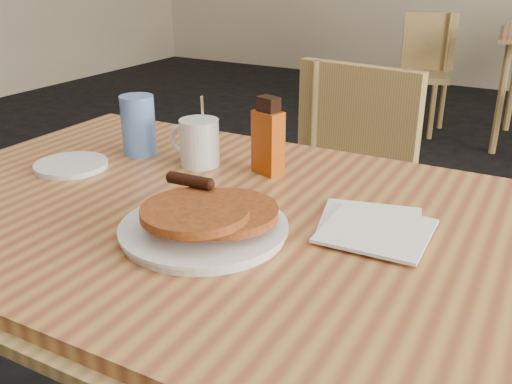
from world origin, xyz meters
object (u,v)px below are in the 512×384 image
Objects in this scene: main_table at (215,227)px; coffee_mug at (198,142)px; pancake_plate at (205,221)px; chair_wall_extra at (424,62)px; syrup_bottle at (268,139)px; chair_main_far at (342,188)px; blue_tumbler at (138,125)px.

coffee_mug reaches higher than main_table.
coffee_mug is at bearing 131.52° from main_table.
coffee_mug reaches higher than pancake_plate.
main_table is 8.15× the size of coffee_mug.
syrup_bottle is (0.44, -3.11, 0.35)m from chair_wall_extra.
main_table is 1.50× the size of chair_main_far.
main_table is 0.24m from syrup_bottle.
chair_main_far is at bearing 61.03° from blue_tumbler.
main_table is 9.63× the size of blue_tumbler.
syrup_bottle reaches higher than chair_main_far.
syrup_bottle is at bearing -79.74° from chair_main_far.
chair_wall_extra is 3.16m from syrup_bottle.
syrup_bottle is (0.16, 0.03, 0.02)m from coffee_mug.
coffee_mug reaches higher than chair_main_far.
blue_tumbler is (-0.37, 0.27, 0.04)m from pancake_plate.
main_table is 3.36m from chair_wall_extra.
chair_wall_extra is at bearing 94.01° from coffee_mug.
main_table is 0.74m from chair_main_far.
blue_tumbler is at bearing -111.06° from chair_main_far.
blue_tumbler is at bearing -157.16° from syrup_bottle.
syrup_bottle is (-0.00, 0.21, 0.12)m from main_table.
chair_wall_extra is at bearing 114.62° from syrup_bottle.
main_table is 0.38m from blue_tumbler.
syrup_bottle reaches higher than chair_wall_extra.
chair_wall_extra reaches higher than main_table.
coffee_mug is (-0.21, 0.28, 0.03)m from pancake_plate.
chair_main_far is at bearing -100.64° from chair_wall_extra.
chair_wall_extra is (-0.42, 2.60, -0.05)m from chair_main_far.
syrup_bottle is (0.02, -0.51, 0.30)m from chair_main_far.
blue_tumbler reaches higher than chair_wall_extra.
coffee_mug is at bearing -152.49° from syrup_bottle.
blue_tumbler reaches higher than chair_main_far.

